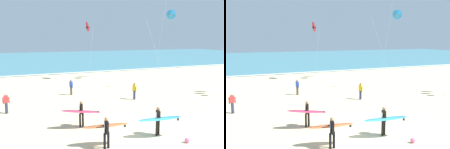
{
  "view_description": "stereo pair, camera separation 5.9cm",
  "coord_description": "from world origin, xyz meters",
  "views": [
    {
      "loc": [
        -6.32,
        -11.01,
        5.69
      ],
      "look_at": [
        0.73,
        6.13,
        2.88
      ],
      "focal_mm": 39.09,
      "sensor_mm": 36.0,
      "label": 1
    },
    {
      "loc": [
        -6.27,
        -11.03,
        5.69
      ],
      "look_at": [
        0.73,
        6.13,
        2.88
      ],
      "focal_mm": 39.09,
      "sensor_mm": 36.0,
      "label": 2
    }
  ],
  "objects": [
    {
      "name": "bystander_yellow_top",
      "position": [
        3.99,
        8.6,
        0.81
      ],
      "size": [
        0.27,
        0.48,
        1.59
      ],
      "color": "#2D334C",
      "rests_on": "ground"
    },
    {
      "name": "bystander_red_top",
      "position": [
        -6.92,
        8.5,
        0.81
      ],
      "size": [
        0.5,
        0.22,
        1.59
      ],
      "color": "#2D334C",
      "rests_on": "ground"
    },
    {
      "name": "kite_delta_scarlet_distant",
      "position": [
        3.17,
        20.49,
        7.11
      ],
      "size": [
        0.48,
        3.19,
        7.8
      ],
      "color": "red",
      "rests_on": "ground"
    },
    {
      "name": "shoreline_foam",
      "position": [
        0.0,
        27.3,
        0.09
      ],
      "size": [
        160.0,
        0.85,
        0.01
      ],
      "primitive_type": "cube",
      "color": "white",
      "rests_on": "ocean_water"
    },
    {
      "name": "bystander_blue_top",
      "position": [
        -1.03,
        12.57,
        0.81
      ],
      "size": [
        0.3,
        0.46,
        1.59
      ],
      "color": "#4C3D2D",
      "rests_on": "ground"
    },
    {
      "name": "ground_plane",
      "position": [
        0.0,
        0.0,
        0.0
      ],
      "size": [
        160.0,
        160.0,
        0.0
      ],
      "primitive_type": "plane",
      "color": "beige"
    },
    {
      "name": "beach_ball",
      "position": [
        2.27,
        -0.91,
        0.14
      ],
      "size": [
        0.28,
        0.28,
        0.28
      ],
      "primitive_type": "sphere",
      "color": "pink",
      "rests_on": "ground"
    },
    {
      "name": "kite_delta_cobalt_mid",
      "position": [
        9.73,
        11.39,
        8.11
      ],
      "size": [
        2.4,
        2.62,
        8.68
      ],
      "color": "#2D99DB",
      "rests_on": "ground"
    },
    {
      "name": "ocean_water",
      "position": [
        0.0,
        57.0,
        0.04
      ],
      "size": [
        160.0,
        60.0,
        0.08
      ],
      "primitive_type": "cube",
      "color": "teal",
      "rests_on": "ground"
    },
    {
      "name": "surfer_trailing",
      "position": [
        -2.47,
        3.48,
        1.05
      ],
      "size": [
        2.56,
        1.25,
        1.71
      ],
      "color": "black",
      "rests_on": "ground"
    },
    {
      "name": "surfer_lead",
      "position": [
        -2.02,
        0.25,
        1.05
      ],
      "size": [
        2.5,
        1.17,
        1.71
      ],
      "color": "black",
      "rests_on": "ground"
    },
    {
      "name": "surfer_third",
      "position": [
        1.31,
        0.43,
        1.06
      ],
      "size": [
        2.62,
        1.33,
        1.71
      ],
      "color": "black",
      "rests_on": "ground"
    }
  ]
}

